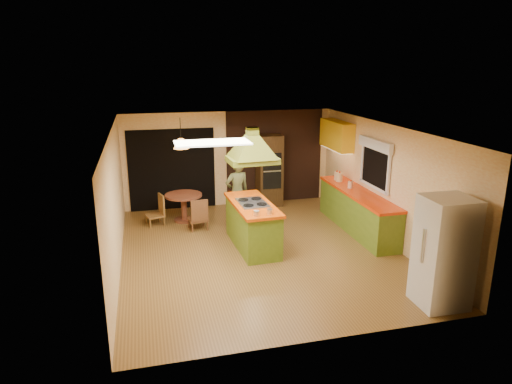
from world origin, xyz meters
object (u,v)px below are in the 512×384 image
object	(u,v)px
man	(237,193)
canister_large	(337,176)
wall_oven	(269,170)
refrigerator	(444,252)
kitchen_island	(252,225)
dining_table	(184,202)

from	to	relation	value
man	canister_large	size ratio (longest dim) A/B	8.10
canister_large	wall_oven	bearing A→B (deg)	137.63
refrigerator	wall_oven	distance (m)	5.84
kitchen_island	canister_large	bearing A→B (deg)	27.36
man	wall_oven	size ratio (longest dim) A/B	0.85
wall_oven	canister_large	distance (m)	1.87
refrigerator	canister_large	world-z (taller)	refrigerator
dining_table	canister_large	world-z (taller)	canister_large
refrigerator	wall_oven	size ratio (longest dim) A/B	0.94
kitchen_island	canister_large	size ratio (longest dim) A/B	9.71
kitchen_island	wall_oven	world-z (taller)	wall_oven
kitchen_island	wall_oven	bearing A→B (deg)	64.99
wall_oven	canister_large	size ratio (longest dim) A/B	9.52
refrigerator	wall_oven	bearing A→B (deg)	103.71
kitchen_island	canister_large	xyz separation A→B (m)	(2.49, 1.44, 0.54)
kitchen_island	dining_table	size ratio (longest dim) A/B	2.18
wall_oven	canister_large	world-z (taller)	wall_oven
kitchen_island	refrigerator	distance (m)	3.83
man	dining_table	xyz separation A→B (m)	(-1.18, 0.64, -0.34)
man	dining_table	bearing A→B (deg)	-42.44
man	canister_large	world-z (taller)	man
refrigerator	canister_large	bearing A→B (deg)	89.58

